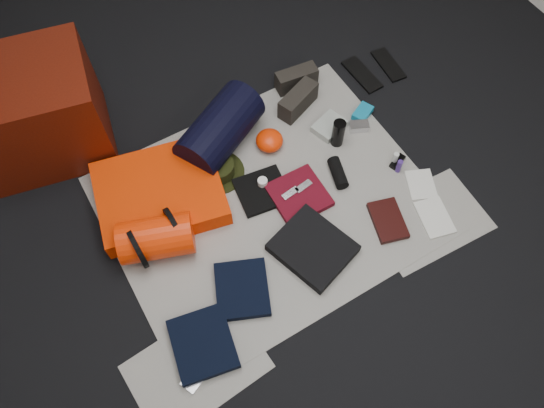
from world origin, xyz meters
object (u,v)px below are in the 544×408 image
water_bottle (338,133)px  stuff_sack (156,238)px  navy_duffel (220,130)px  sleeping_pad (160,193)px  compact_camera (359,126)px  paperback_book (388,220)px  red_cabinet (36,112)px

water_bottle → stuff_sack: bearing=-176.0°
stuff_sack → navy_duffel: navy_duffel is taller
sleeping_pad → stuff_sack: 0.28m
stuff_sack → navy_duffel: (0.56, 0.39, 0.03)m
compact_camera → stuff_sack: bearing=-150.6°
navy_duffel → paperback_book: bearing=-87.6°
sleeping_pad → navy_duffel: bearing=18.9°
water_bottle → compact_camera: bearing=5.3°
sleeping_pad → water_bottle: bearing=-9.7°
paperback_book → navy_duffel: bearing=136.7°
navy_duffel → water_bottle: (0.55, -0.32, -0.04)m
red_cabinet → paperback_book: (1.29, -1.35, -0.25)m
stuff_sack → paperback_book: 1.16m
stuff_sack → compact_camera: size_ratio=3.35×
red_cabinet → compact_camera: size_ratio=6.12×
water_bottle → navy_duffel: bearing=150.1°
red_cabinet → stuff_sack: 0.93m
stuff_sack → navy_duffel: size_ratio=0.71×
navy_duffel → water_bottle: 0.64m
red_cabinet → navy_duffel: size_ratio=1.29×
navy_duffel → paperback_book: 1.00m
sleeping_pad → water_bottle: size_ratio=3.63×
water_bottle → compact_camera: (0.16, 0.01, -0.07)m
water_bottle → paperback_book: (-0.05, -0.54, -0.07)m
stuff_sack → paperback_book: size_ratio=1.53×
sleeping_pad → compact_camera: bearing=-7.6°
red_cabinet → sleeping_pad: (0.36, -0.64, -0.20)m
red_cabinet → navy_duffel: red_cabinet is taller
stuff_sack → sleeping_pad: bearing=63.1°
compact_camera → paperback_book: (-0.21, -0.56, -0.00)m
sleeping_pad → paperback_book: (0.93, -0.71, -0.04)m
navy_duffel → stuff_sack: bearing=-172.4°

